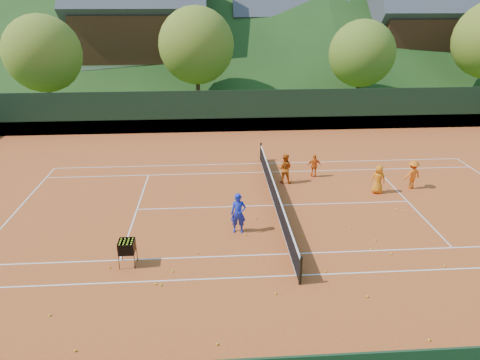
{
  "coord_description": "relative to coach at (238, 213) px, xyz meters",
  "views": [
    {
      "loc": [
        -2.83,
        -17.79,
        9.06
      ],
      "look_at": [
        -1.64,
        0.0,
        1.36
      ],
      "focal_mm": 32.0,
      "sensor_mm": 36.0,
      "label": 1
    }
  ],
  "objects": [
    {
      "name": "tennis_net",
      "position": [
        1.87,
        2.33,
        -0.36
      ],
      "size": [
        0.1,
        12.07,
        1.1
      ],
      "color": "black",
      "rests_on": "clay_court"
    },
    {
      "name": "tree_c",
      "position": [
        11.87,
        21.33,
        3.66
      ],
      "size": [
        5.6,
        5.6,
        7.35
      ],
      "color": "#3C2518",
      "rests_on": "ground"
    },
    {
      "name": "tennis_ball_20",
      "position": [
        5.04,
        -6.48,
        -0.83
      ],
      "size": [
        0.07,
        0.07,
        0.07
      ],
      "primitive_type": "sphere",
      "color": "yellow",
      "rests_on": "clay_court"
    },
    {
      "name": "chalet_right",
      "position": [
        21.87,
        32.33,
        4.37
      ],
      "size": [
        11.5,
        8.82,
        11.91
      ],
      "color": "beige",
      "rests_on": "ground"
    },
    {
      "name": "ball_hopper",
      "position": [
        -4.15,
        -2.09,
        -0.12
      ],
      "size": [
        0.57,
        0.57,
        1.0
      ],
      "color": "black",
      "rests_on": "clay_court"
    },
    {
      "name": "tennis_ball_16",
      "position": [
        3.93,
        -4.49,
        -0.83
      ],
      "size": [
        0.07,
        0.07,
        0.07
      ],
      "primitive_type": "sphere",
      "color": "yellow",
      "rests_on": "clay_court"
    },
    {
      "name": "tennis_ball_14",
      "position": [
        0.83,
        1.05,
        -0.83
      ],
      "size": [
        0.07,
        0.07,
        0.07
      ],
      "primitive_type": "sphere",
      "color": "yellow",
      "rests_on": "clay_court"
    },
    {
      "name": "tennis_ball_4",
      "position": [
        -4.81,
        -2.28,
        -0.83
      ],
      "size": [
        0.07,
        0.07,
        0.07
      ],
      "primitive_type": "sphere",
      "color": "yellow",
      "rests_on": "clay_court"
    },
    {
      "name": "court_lines",
      "position": [
        1.87,
        2.33,
        -0.86
      ],
      "size": [
        23.83,
        11.03,
        0.0
      ],
      "color": "white",
      "rests_on": "clay_court"
    },
    {
      "name": "tennis_ball_10",
      "position": [
        2.92,
        -3.04,
        -0.83
      ],
      "size": [
        0.07,
        0.07,
        0.07
      ],
      "primitive_type": "sphere",
      "color": "yellow",
      "rests_on": "clay_court"
    },
    {
      "name": "tennis_ball_17",
      "position": [
        -2.51,
        -2.67,
        -0.83
      ],
      "size": [
        0.07,
        0.07,
        0.07
      ],
      "primitive_type": "sphere",
      "color": "yellow",
      "rests_on": "clay_court"
    },
    {
      "name": "tennis_ball_2",
      "position": [
        7.29,
        -3.01,
        -0.83
      ],
      "size": [
        0.07,
        0.07,
        0.07
      ],
      "primitive_type": "sphere",
      "color": "yellow",
      "rests_on": "clay_court"
    },
    {
      "name": "tennis_ball_0",
      "position": [
        7.6,
        1.3,
        -0.83
      ],
      "size": [
        0.07,
        0.07,
        0.07
      ],
      "primitive_type": "sphere",
      "color": "yellow",
      "rests_on": "clay_court"
    },
    {
      "name": "tennis_ball_18",
      "position": [
        0.97,
        -4.14,
        -0.83
      ],
      "size": [
        0.07,
        0.07,
        0.07
      ],
      "primitive_type": "sphere",
      "color": "yellow",
      "rests_on": "clay_court"
    },
    {
      "name": "chalet_mid",
      "position": [
        7.87,
        36.33,
        4.11
      ],
      "size": [
        12.65,
        8.82,
        11.45
      ],
      "color": "beige",
      "rests_on": "ground"
    },
    {
      "name": "tennis_ball_22",
      "position": [
        7.36,
        1.48,
        -0.83
      ],
      "size": [
        0.07,
        0.07,
        0.07
      ],
      "primitive_type": "sphere",
      "color": "yellow",
      "rests_on": "clay_court"
    },
    {
      "name": "student_b",
      "position": [
        4.46,
        5.63,
        -0.22
      ],
      "size": [
        0.77,
        0.36,
        1.28
      ],
      "primitive_type": "imported",
      "rotation": [
        0.0,
        0.0,
        3.08
      ],
      "color": "orange",
      "rests_on": "clay_court"
    },
    {
      "name": "tennis_ball_12",
      "position": [
        5.45,
        -1.1,
        -0.83
      ],
      "size": [
        0.07,
        0.07,
        0.07
      ],
      "primitive_type": "sphere",
      "color": "yellow",
      "rests_on": "clay_court"
    },
    {
      "name": "tennis_ball_23",
      "position": [
        0.28,
        -0.32,
        -0.83
      ],
      "size": [
        0.07,
        0.07,
        0.07
      ],
      "primitive_type": "sphere",
      "color": "yellow",
      "rests_on": "clay_court"
    },
    {
      "name": "tennis_ball_13",
      "position": [
        -4.92,
        -6.22,
        -0.83
      ],
      "size": [
        0.07,
        0.07,
        0.07
      ],
      "primitive_type": "sphere",
      "color": "yellow",
      "rests_on": "clay_court"
    },
    {
      "name": "tennis_ball_19",
      "position": [
        4.74,
        -0.09,
        -0.83
      ],
      "size": [
        0.07,
        0.07,
        0.07
      ],
      "primitive_type": "sphere",
      "color": "yellow",
      "rests_on": "clay_court"
    },
    {
      "name": "clay_court",
      "position": [
        1.87,
        2.33,
        -0.87
      ],
      "size": [
        40.0,
        24.0,
        0.02
      ],
      "primitive_type": "cube",
      "color": "#B84C1D",
      "rests_on": "ground"
    },
    {
      "name": "tennis_ball_1",
      "position": [
        -2.85,
        -3.42,
        -0.83
      ],
      "size": [
        0.07,
        0.07,
        0.07
      ],
      "primitive_type": "sphere",
      "color": "yellow",
      "rests_on": "clay_court"
    },
    {
      "name": "chalet_left",
      "position": [
        -8.13,
        32.33,
        4.76
      ],
      "size": [
        13.8,
        9.93,
        12.92
      ],
      "color": "beige",
      "rests_on": "ground"
    },
    {
      "name": "tree_a",
      "position": [
        -14.13,
        20.33,
        3.99
      ],
      "size": [
        6.0,
        6.0,
        7.88
      ],
      "color": "#41281A",
      "rests_on": "ground"
    },
    {
      "name": "student_c",
      "position": [
        7.13,
        3.38,
        -0.13
      ],
      "size": [
        0.78,
        0.56,
        1.47
      ],
      "primitive_type": "imported",
      "rotation": [
        0.0,
        0.0,
        3.0
      ],
      "color": "orange",
      "rests_on": "clay_court"
    },
    {
      "name": "perimeter_fence",
      "position": [
        1.87,
        2.33,
        0.38
      ],
      "size": [
        40.4,
        24.24,
        3.0
      ],
      "color": "black",
      "rests_on": "clay_court"
    },
    {
      "name": "tennis_ball_11",
      "position": [
        -1.66,
        -1.54,
        -0.83
      ],
      "size": [
        0.07,
        0.07,
        0.07
      ],
      "primitive_type": "sphere",
      "color": "yellow",
      "rests_on": "clay_court"
    },
    {
      "name": "tree_b",
      "position": [
        -2.13,
        22.33,
        4.31
      ],
      "size": [
        6.4,
        6.4,
        8.4
      ],
      "color": "#3F2819",
      "rests_on": "ground"
    },
    {
      "name": "tennis_ball_15",
      "position": [
        -6.1,
        -4.7,
        -0.83
      ],
      "size": [
        0.07,
        0.07,
        0.07
      ],
      "primitive_type": "sphere",
      "color": "yellow",
      "rests_on": "clay_court"
    },
    {
      "name": "tennis_ball_21",
      "position": [
        5.7,
        -2.07,
        -0.83
      ],
      "size": [
        0.07,
        0.07,
        0.07
      ],
      "primitive_type": "sphere",
      "color": "yellow",
      "rests_on": "clay_court"
    },
    {
      "name": "tennis_ball_5",
      "position": [
        -0.99,
        -6.24,
        -0.83
      ],
      "size": [
        0.07,
        0.07,
        0.07
      ],
      "primitive_type": "sphere",
      "color": "yellow",
      "rests_on": "clay_court"
    },
    {
      "name": "ground",
      "position": [
        1.87,
        2.33,
        -0.88
      ],
      "size": [
        400.0,
        400.0,
        0.0
      ],
      "primitive_type": "plane",
      "color": "#304E18",
      "rests_on": "ground"
    },
    {
      "name": "student_d",
      "position": [
        9.05,
        3.82,
        -0.12
      ],
      "size": [
        1.09,
        0.83,
        1.49
      ],
      "primitive_type": "imported",
      "rotation": [
        0.0,
        0.0,
        3.46
      ],
      "color": "orange",
      "rests_on": "clay_court"
    },
    {
      "name": "tennis_ball_6",
      "position": [
        -3.04,
        -3.35,
        -0.83
      ],
      "size": [
        0.07,
        0.07,
        0.07
      ],
      "primitive_type": "sphere",
      "color": "yellow",
      "rests_on": "clay_court"
    },
    {
      "name": "student_a",
      "position": [
        2.73,
        4.97,
        -0.07
      ],
      "size": [
        0.91,
        0.79,
        1.58
      ],
      "primitive_type": "imported",
      "rotation": [
        0.0,
        0.0,
        2.86
      ],
      "color": "#D55B12",
      "rests_on": "clay_court"
    },
    {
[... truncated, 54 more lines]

